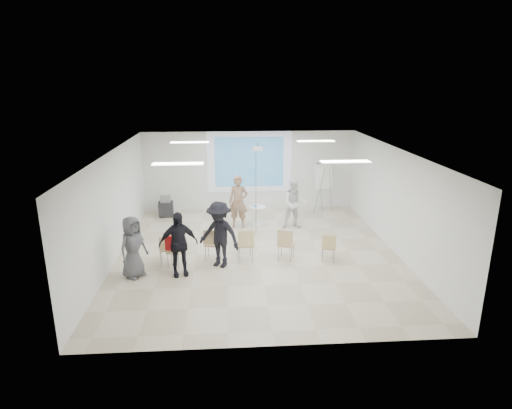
{
  "coord_description": "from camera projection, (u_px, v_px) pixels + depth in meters",
  "views": [
    {
      "loc": [
        -0.85,
        -11.49,
        4.9
      ],
      "look_at": [
        0.0,
        0.8,
        1.25
      ],
      "focal_mm": 30.0,
      "sensor_mm": 36.0,
      "label": 1
    }
  ],
  "objects": [
    {
      "name": "wall_right",
      "position": [
        398.0,
        201.0,
        12.29
      ],
      "size": [
        0.1,
        9.0,
        3.0
      ],
      "primitive_type": "cube",
      "color": "silver",
      "rests_on": "floor"
    },
    {
      "name": "fluor_panel_nw",
      "position": [
        190.0,
        142.0,
        13.38
      ],
      "size": [
        1.2,
        0.3,
        0.02
      ],
      "primitive_type": "cube",
      "color": "white",
      "rests_on": "ceiling"
    },
    {
      "name": "controller_left",
      "position": [
        243.0,
        187.0,
        14.53
      ],
      "size": [
        0.07,
        0.14,
        0.04
      ],
      "primitive_type": "cube",
      "rotation": [
        0.0,
        0.0,
        -0.2
      ],
      "color": "white",
      "rests_on": "player_left"
    },
    {
      "name": "pedestal_table",
      "position": [
        258.0,
        214.0,
        14.76
      ],
      "size": [
        0.71,
        0.71,
        0.68
      ],
      "rotation": [
        0.0,
        0.0,
        0.35
      ],
      "color": "white",
      "rests_on": "floor"
    },
    {
      "name": "ceiling",
      "position": [
        258.0,
        149.0,
        11.58
      ],
      "size": [
        8.0,
        9.0,
        0.1
      ],
      "primitive_type": "cube",
      "color": "white",
      "rests_on": "wall_back"
    },
    {
      "name": "flipchart_easel",
      "position": [
        324.0,
        176.0,
        15.84
      ],
      "size": [
        0.79,
        0.63,
        1.93
      ],
      "rotation": [
        0.0,
        0.0,
        0.35
      ],
      "color": "gray",
      "rests_on": "floor"
    },
    {
      "name": "chair_right_far",
      "position": [
        329.0,
        246.0,
        11.75
      ],
      "size": [
        0.44,
        0.47,
        0.81
      ],
      "rotation": [
        0.0,
        0.0,
        -0.17
      ],
      "color": "tan",
      "rests_on": "floor"
    },
    {
      "name": "fluor_panel_se",
      "position": [
        345.0,
        162.0,
        10.3
      ],
      "size": [
        1.2,
        0.3,
        0.02
      ],
      "primitive_type": "cube",
      "color": "white",
      "rests_on": "ceiling"
    },
    {
      "name": "controller_right",
      "position": [
        288.0,
        190.0,
        14.47
      ],
      "size": [
        0.04,
        0.11,
        0.04
      ],
      "primitive_type": "cube",
      "rotation": [
        0.0,
        0.0,
        0.04
      ],
      "color": "silver",
      "rests_on": "player_right"
    },
    {
      "name": "fluor_panel_sw",
      "position": [
        178.0,
        164.0,
        10.03
      ],
      "size": [
        1.2,
        0.3,
        0.02
      ],
      "primitive_type": "cube",
      "color": "white",
      "rests_on": "ceiling"
    },
    {
      "name": "audience_outer",
      "position": [
        132.0,
        243.0,
        10.76
      ],
      "size": [
        1.0,
        1.05,
        1.81
      ],
      "primitive_type": "imported",
      "rotation": [
        0.0,
        0.0,
        0.91
      ],
      "color": "#525256",
      "rests_on": "floor"
    },
    {
      "name": "chair_right_inner",
      "position": [
        286.0,
        242.0,
        11.81
      ],
      "size": [
        0.56,
        0.58,
        0.92
      ],
      "rotation": [
        0.0,
        0.0,
        -0.35
      ],
      "color": "tan",
      "rests_on": "floor"
    },
    {
      "name": "player_right",
      "position": [
        295.0,
        201.0,
        14.34
      ],
      "size": [
        0.93,
        0.76,
        1.88
      ],
      "primitive_type": "imported",
      "rotation": [
        0.0,
        0.0,
        0.04
      ],
      "color": "white",
      "rests_on": "floor"
    },
    {
      "name": "ceiling_projector",
      "position": [
        258.0,
        153.0,
        13.11
      ],
      "size": [
        0.3,
        0.25,
        3.0
      ],
      "color": "white",
      "rests_on": "ceiling"
    },
    {
      "name": "fluor_panel_ne",
      "position": [
        316.0,
        141.0,
        13.65
      ],
      "size": [
        1.2,
        0.3,
        0.02
      ],
      "primitive_type": "cube",
      "color": "white",
      "rests_on": "ceiling"
    },
    {
      "name": "av_cart",
      "position": [
        166.0,
        207.0,
        15.69
      ],
      "size": [
        0.54,
        0.44,
        0.78
      ],
      "rotation": [
        0.0,
        0.0,
        0.05
      ],
      "color": "black",
      "rests_on": "floor"
    },
    {
      "name": "chair_far_left",
      "position": [
        166.0,
        247.0,
        11.64
      ],
      "size": [
        0.47,
        0.5,
        0.82
      ],
      "rotation": [
        0.0,
        0.0,
        0.26
      ],
      "color": "tan",
      "rests_on": "floor"
    },
    {
      "name": "projection_halo",
      "position": [
        249.0,
        162.0,
        16.21
      ],
      "size": [
        3.2,
        0.01,
        2.3
      ],
      "primitive_type": "cube",
      "color": "silver",
      "rests_on": "wall_back"
    },
    {
      "name": "red_jacket",
      "position": [
        173.0,
        243.0,
        11.27
      ],
      "size": [
        0.43,
        0.18,
        0.4
      ],
      "primitive_type": "cube",
      "rotation": [
        0.0,
        0.0,
        -0.21
      ],
      "color": "#B31617",
      "rests_on": "chair_left_mid"
    },
    {
      "name": "laptop",
      "position": [
        213.0,
        242.0,
        11.94
      ],
      "size": [
        0.38,
        0.31,
        0.03
      ],
      "primitive_type": "imported",
      "rotation": [
        0.0,
        0.0,
        2.95
      ],
      "color": "black",
      "rests_on": "chair_left_inner"
    },
    {
      "name": "chair_center",
      "position": [
        245.0,
        243.0,
        11.76
      ],
      "size": [
        0.49,
        0.52,
        0.94
      ],
      "rotation": [
        0.0,
        0.0,
        0.11
      ],
      "color": "tan",
      "rests_on": "floor"
    },
    {
      "name": "wall_left",
      "position": [
        111.0,
        207.0,
        11.75
      ],
      "size": [
        0.1,
        9.0,
        3.0
      ],
      "primitive_type": "cube",
      "color": "silver",
      "rests_on": "floor"
    },
    {
      "name": "projection_image",
      "position": [
        249.0,
        162.0,
        16.19
      ],
      "size": [
        2.6,
        0.01,
        1.9
      ],
      "primitive_type": "cube",
      "color": "teal",
      "rests_on": "wall_back"
    },
    {
      "name": "audience_left",
      "position": [
        178.0,
        239.0,
        10.82
      ],
      "size": [
        1.27,
        0.94,
        1.95
      ],
      "primitive_type": "imported",
      "rotation": [
        0.0,
        0.0,
        0.25
      ],
      "color": "black",
      "rests_on": "floor"
    },
    {
      "name": "wall_back",
      "position": [
        249.0,
        171.0,
        16.37
      ],
      "size": [
        8.0,
        0.1,
        3.0
      ],
      "primitive_type": "cube",
      "color": "silver",
      "rests_on": "floor"
    },
    {
      "name": "chair_left_mid",
      "position": [
        174.0,
        250.0,
        11.49
      ],
      "size": [
        0.44,
        0.47,
        0.79
      ],
      "rotation": [
        0.0,
        0.0,
        -0.21
      ],
      "color": "tan",
      "rests_on": "floor"
    },
    {
      "name": "floor",
      "position": [
        258.0,
        255.0,
        12.46
      ],
      "size": [
        8.0,
        9.0,
        0.1
      ],
      "primitive_type": "cube",
      "color": "beige",
      "rests_on": "ground"
    },
    {
      "name": "player_left",
      "position": [
        238.0,
        198.0,
        14.37
      ],
      "size": [
        0.82,
        0.64,
        2.03
      ],
      "primitive_type": "imported",
      "rotation": [
        0.0,
        0.0,
        -0.2
      ],
      "color": "#917058",
      "rests_on": "floor"
    },
    {
      "name": "chair_left_inner",
      "position": [
        212.0,
        242.0,
        11.83
      ],
      "size": [
        0.51,
        0.54,
        0.92
      ],
      "rotation": [
        0.0,
        0.0,
        -0.2
      ],
      "color": "tan",
      "rests_on": "floor"
    },
    {
      "name": "audience_mid",
      "position": [
        219.0,
        230.0,
        11.33
      ],
      "size": [
        1.51,
        1.29,
        2.06
      ],
      "primitive_type": "imported",
      "rotation": [
        0.0,
        0.0,
        -0.52
      ],
      "color": "black",
      "rests_on": "floor"
    }
  ]
}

